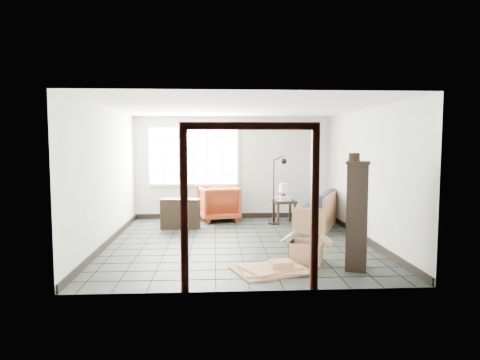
{
  "coord_description": "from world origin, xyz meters",
  "views": [
    {
      "loc": [
        -0.44,
        -8.18,
        1.94
      ],
      "look_at": [
        0.04,
        0.3,
        1.19
      ],
      "focal_mm": 32.0,
      "sensor_mm": 36.0,
      "label": 1
    }
  ],
  "objects": [
    {
      "name": "table_lamp",
      "position": [
        1.18,
        1.89,
        0.85
      ],
      "size": [
        0.35,
        0.35,
        0.41
      ],
      "rotation": [
        0.0,
        0.0,
        0.39
      ],
      "color": "black",
      "rests_on": "side_table"
    },
    {
      "name": "tall_shelf",
      "position": [
        1.71,
        -1.86,
        0.84
      ],
      "size": [
        0.48,
        0.54,
        1.66
      ],
      "rotation": [
        0.0,
        0.0,
        -0.36
      ],
      "color": "black",
      "rests_on": "ground"
    },
    {
      "name": "armchair",
      "position": [
        -0.36,
        2.39,
        0.47
      ],
      "size": [
        1.08,
        1.04,
        0.94
      ],
      "primitive_type": "imported",
      "rotation": [
        0.0,
        0.0,
        3.36
      ],
      "color": "#973316",
      "rests_on": "ground"
    },
    {
      "name": "futon_sofa",
      "position": [
        1.93,
        1.42,
        0.3
      ],
      "size": [
        1.39,
        1.97,
        0.82
      ],
      "rotation": [
        0.0,
        0.0,
        -0.42
      ],
      "color": "#9B6C46",
      "rests_on": "ground"
    },
    {
      "name": "ground",
      "position": [
        0.0,
        0.0,
        0.0
      ],
      "size": [
        5.5,
        5.5,
        0.0
      ],
      "primitive_type": "plane",
      "color": "black",
      "rests_on": "ground"
    },
    {
      "name": "cardboard_pile",
      "position": [
        0.41,
        -1.9,
        0.04
      ],
      "size": [
        1.29,
        1.09,
        0.16
      ],
      "rotation": [
        0.0,
        0.0,
        0.28
      ],
      "color": "#A77851",
      "rests_on": "ground"
    },
    {
      "name": "open_box",
      "position": [
        1.02,
        -1.43,
        0.17
      ],
      "size": [
        0.9,
        0.65,
        0.46
      ],
      "rotation": [
        0.0,
        0.0,
        -0.36
      ],
      "color": "#A77851",
      "rests_on": "ground"
    },
    {
      "name": "room_shell",
      "position": [
        0.0,
        0.03,
        1.68
      ],
      "size": [
        5.02,
        5.52,
        2.61
      ],
      "color": "#B7BBB3",
      "rests_on": "ground"
    },
    {
      "name": "projector",
      "position": [
        1.18,
        1.83,
        0.61
      ],
      "size": [
        0.35,
        0.31,
        0.1
      ],
      "rotation": [
        0.0,
        0.0,
        0.33
      ],
      "color": "silver",
      "rests_on": "side_table"
    },
    {
      "name": "console_shelf",
      "position": [
        -1.24,
        1.47,
        0.34
      ],
      "size": [
        0.89,
        0.41,
        0.67
      ],
      "rotation": [
        0.0,
        0.0,
        -0.09
      ],
      "color": "black",
      "rests_on": "ground"
    },
    {
      "name": "floor_lamp",
      "position": [
        1.04,
        1.79,
        0.88
      ],
      "size": [
        0.44,
        0.34,
        1.64
      ],
      "rotation": [
        0.0,
        0.0,
        -0.11
      ],
      "color": "black",
      "rests_on": "ground"
    },
    {
      "name": "window_panel",
      "position": [
        -1.0,
        2.7,
        1.6
      ],
      "size": [
        2.32,
        0.08,
        1.52
      ],
      "color": "silver",
      "rests_on": "ground"
    },
    {
      "name": "doorway_trim",
      "position": [
        0.0,
        -2.7,
        1.38
      ],
      "size": [
        1.8,
        0.08,
        2.2
      ],
      "color": "#37140C",
      "rests_on": "ground"
    },
    {
      "name": "side_table",
      "position": [
        1.2,
        1.89,
        0.46
      ],
      "size": [
        0.57,
        0.57,
        0.56
      ],
      "rotation": [
        0.0,
        0.0,
        0.11
      ],
      "color": "black",
      "rests_on": "ground"
    },
    {
      "name": "pot",
      "position": [
        1.65,
        -1.84,
        1.72
      ],
      "size": [
        0.21,
        0.21,
        0.13
      ],
      "rotation": [
        0.0,
        0.0,
        -0.31
      ],
      "color": "black",
      "rests_on": "tall_shelf"
    }
  ]
}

